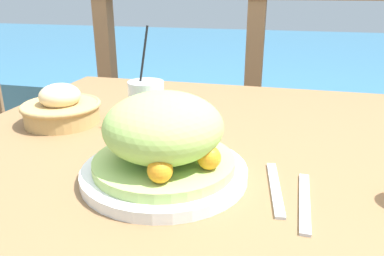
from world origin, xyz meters
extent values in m
cube|color=olive|center=(0.00, 0.00, 0.74)|extent=(1.22, 0.98, 0.04)
cube|color=olive|center=(-0.55, 0.43, 0.36)|extent=(0.06, 0.06, 0.72)
cube|color=brown|center=(-0.68, 0.81, 0.52)|extent=(0.07, 0.07, 1.03)
cube|color=brown|center=(0.00, 0.81, 0.52)|extent=(0.07, 0.07, 1.03)
cube|color=teal|center=(0.00, 3.31, 0.23)|extent=(12.00, 4.00, 0.46)
cylinder|color=white|center=(-0.06, -0.21, 0.77)|extent=(0.30, 0.30, 0.02)
cylinder|color=#A8C66B|center=(-0.06, -0.21, 0.79)|extent=(0.25, 0.25, 0.02)
ellipsoid|color=#9EC660|center=(-0.06, -0.21, 0.85)|extent=(0.21, 0.21, 0.12)
sphere|color=orange|center=(0.02, -0.24, 0.81)|extent=(0.04, 0.04, 0.04)
sphere|color=orange|center=(-0.07, -0.12, 0.81)|extent=(0.04, 0.04, 0.04)
sphere|color=orange|center=(-0.15, -0.19, 0.81)|extent=(0.04, 0.04, 0.04)
sphere|color=orange|center=(-0.04, -0.30, 0.81)|extent=(0.04, 0.04, 0.04)
cylinder|color=silver|center=(-0.16, -0.03, 0.82)|extent=(0.08, 0.08, 0.13)
cylinder|color=black|center=(-0.17, -0.03, 0.89)|extent=(0.02, 0.07, 0.21)
cylinder|color=tan|center=(-0.40, 0.00, 0.78)|extent=(0.18, 0.18, 0.05)
torus|color=tan|center=(-0.40, 0.00, 0.80)|extent=(0.19, 0.19, 0.01)
ellipsoid|color=beige|center=(-0.40, 0.00, 0.83)|extent=(0.10, 0.10, 0.06)
cube|color=silver|center=(0.13, -0.21, 0.76)|extent=(0.04, 0.18, 0.00)
cube|color=silver|center=(0.18, -0.24, 0.76)|extent=(0.02, 0.18, 0.00)
camera|label=1|loc=(0.13, -0.78, 1.08)|focal=35.00mm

